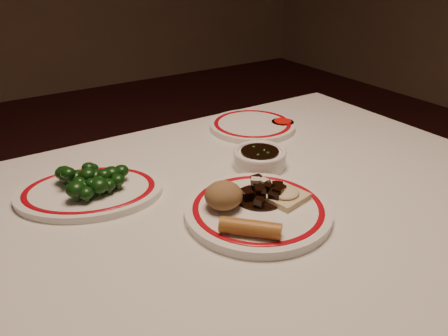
% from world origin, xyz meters
% --- Properties ---
extents(dining_table, '(1.20, 0.90, 0.75)m').
position_xyz_m(dining_table, '(0.00, 0.00, 0.66)').
color(dining_table, silver).
rests_on(dining_table, ground).
extents(main_plate, '(0.37, 0.37, 0.02)m').
position_xyz_m(main_plate, '(-0.05, -0.07, 0.76)').
color(main_plate, white).
rests_on(main_plate, dining_table).
extents(rice_mound, '(0.07, 0.07, 0.05)m').
position_xyz_m(rice_mound, '(-0.11, -0.04, 0.79)').
color(rice_mound, olive).
rests_on(rice_mound, main_plate).
extents(spring_roll, '(0.09, 0.10, 0.03)m').
position_xyz_m(spring_roll, '(-0.12, -0.14, 0.78)').
color(spring_roll, '#A46628').
rests_on(spring_roll, main_plate).
extents(fried_wonton, '(0.09, 0.09, 0.02)m').
position_xyz_m(fried_wonton, '(0.01, -0.08, 0.78)').
color(fried_wonton, beige).
rests_on(fried_wonton, main_plate).
extents(stirfry_heap, '(0.10, 0.10, 0.03)m').
position_xyz_m(stirfry_heap, '(-0.02, -0.05, 0.78)').
color(stirfry_heap, black).
rests_on(stirfry_heap, main_plate).
extents(broccoli_plate, '(0.36, 0.34, 0.02)m').
position_xyz_m(broccoli_plate, '(-0.30, 0.18, 0.76)').
color(broccoli_plate, white).
rests_on(broccoli_plate, dining_table).
extents(broccoli_pile, '(0.14, 0.13, 0.05)m').
position_xyz_m(broccoli_pile, '(-0.29, 0.17, 0.79)').
color(broccoli_pile, '#23471C').
rests_on(broccoli_pile, broccoli_plate).
extents(soy_bowl, '(0.12, 0.12, 0.04)m').
position_xyz_m(soy_bowl, '(0.07, 0.09, 0.77)').
color(soy_bowl, white).
rests_on(soy_bowl, dining_table).
extents(sweet_sour_dish, '(0.06, 0.06, 0.02)m').
position_xyz_m(sweet_sour_dish, '(0.28, 0.26, 0.76)').
color(sweet_sour_dish, white).
rests_on(sweet_sour_dish, dining_table).
extents(mustard_dish, '(0.06, 0.06, 0.02)m').
position_xyz_m(mustard_dish, '(0.14, 0.16, 0.76)').
color(mustard_dish, white).
rests_on(mustard_dish, dining_table).
extents(far_plate, '(0.25, 0.25, 0.02)m').
position_xyz_m(far_plate, '(0.20, 0.30, 0.76)').
color(far_plate, white).
rests_on(far_plate, dining_table).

